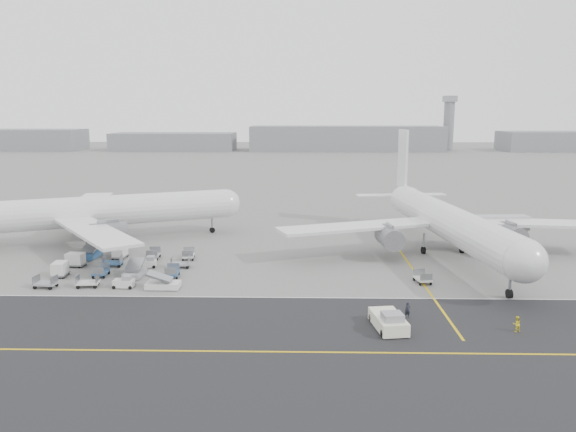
{
  "coord_description": "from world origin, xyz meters",
  "views": [
    {
      "loc": [
        13.66,
        -67.89,
        22.5
      ],
      "look_at": [
        11.89,
        12.0,
        7.53
      ],
      "focal_mm": 35.0,
      "sensor_mm": 36.0,
      "label": 1
    }
  ],
  "objects_px": {
    "jet_bridge": "(488,225)",
    "ground_crew_b": "(517,324)",
    "ground_crew_a": "(408,310)",
    "control_tower": "(449,122)",
    "pushback_tug": "(389,321)",
    "airliner_b": "(445,220)",
    "airliner_a": "(88,212)"
  },
  "relations": [
    {
      "from": "jet_bridge",
      "to": "ground_crew_b",
      "type": "height_order",
      "value": "jet_bridge"
    },
    {
      "from": "ground_crew_a",
      "to": "jet_bridge",
      "type": "bearing_deg",
      "value": 48.92
    },
    {
      "from": "ground_crew_b",
      "to": "control_tower",
      "type": "bearing_deg",
      "value": -107.89
    },
    {
      "from": "pushback_tug",
      "to": "jet_bridge",
      "type": "xyz_separation_m",
      "value": [
        22.17,
        36.82,
        2.93
      ]
    },
    {
      "from": "ground_crew_a",
      "to": "airliner_b",
      "type": "bearing_deg",
      "value": 58.11
    },
    {
      "from": "airliner_a",
      "to": "ground_crew_a",
      "type": "height_order",
      "value": "airliner_a"
    },
    {
      "from": "pushback_tug",
      "to": "ground_crew_a",
      "type": "relative_size",
      "value": 4.45
    },
    {
      "from": "airliner_a",
      "to": "pushback_tug",
      "type": "distance_m",
      "value": 60.07
    },
    {
      "from": "airliner_b",
      "to": "ground_crew_b",
      "type": "distance_m",
      "value": 32.65
    },
    {
      "from": "airliner_a",
      "to": "ground_crew_b",
      "type": "xyz_separation_m",
      "value": [
        59.01,
        -38.89,
        -4.59
      ]
    },
    {
      "from": "airliner_a",
      "to": "pushback_tug",
      "type": "relative_size",
      "value": 6.64
    },
    {
      "from": "pushback_tug",
      "to": "ground_crew_b",
      "type": "distance_m",
      "value": 13.14
    },
    {
      "from": "jet_bridge",
      "to": "ground_crew_a",
      "type": "height_order",
      "value": "jet_bridge"
    },
    {
      "from": "airliner_a",
      "to": "control_tower",
      "type": "bearing_deg",
      "value": -50.19
    },
    {
      "from": "pushback_tug",
      "to": "ground_crew_a",
      "type": "distance_m",
      "value": 4.31
    },
    {
      "from": "control_tower",
      "to": "airliner_a",
      "type": "bearing_deg",
      "value": -117.26
    },
    {
      "from": "pushback_tug",
      "to": "ground_crew_b",
      "type": "relative_size",
      "value": 4.64
    },
    {
      "from": "ground_crew_b",
      "to": "pushback_tug",
      "type": "bearing_deg",
      "value": -6.49
    },
    {
      "from": "airliner_b",
      "to": "jet_bridge",
      "type": "height_order",
      "value": "airliner_b"
    },
    {
      "from": "ground_crew_a",
      "to": "airliner_a",
      "type": "bearing_deg",
      "value": 133.4
    },
    {
      "from": "airliner_b",
      "to": "ground_crew_a",
      "type": "distance_m",
      "value": 30.93
    },
    {
      "from": "control_tower",
      "to": "pushback_tug",
      "type": "xyz_separation_m",
      "value": [
        -77.02,
        -277.08,
        -15.35
      ]
    },
    {
      "from": "jet_bridge",
      "to": "ground_crew_b",
      "type": "distance_m",
      "value": 38.38
    },
    {
      "from": "control_tower",
      "to": "ground_crew_a",
      "type": "xyz_separation_m",
      "value": [
        -74.42,
        -273.64,
        -15.38
      ]
    },
    {
      "from": "airliner_a",
      "to": "ground_crew_a",
      "type": "xyz_separation_m",
      "value": [
        48.47,
        -35.09,
        -4.55
      ]
    },
    {
      "from": "control_tower",
      "to": "airliner_b",
      "type": "distance_m",
      "value": 253.41
    },
    {
      "from": "airliner_b",
      "to": "airliner_a",
      "type": "bearing_deg",
      "value": 166.94
    },
    {
      "from": "control_tower",
      "to": "airliner_b",
      "type": "height_order",
      "value": "control_tower"
    },
    {
      "from": "ground_crew_a",
      "to": "control_tower",
      "type": "bearing_deg",
      "value": 64.09
    },
    {
      "from": "pushback_tug",
      "to": "jet_bridge",
      "type": "bearing_deg",
      "value": 50.5
    },
    {
      "from": "airliner_b",
      "to": "pushback_tug",
      "type": "distance_m",
      "value": 35.05
    },
    {
      "from": "airliner_b",
      "to": "ground_crew_a",
      "type": "xyz_separation_m",
      "value": [
        -11.06,
        -28.52,
        -4.59
      ]
    }
  ]
}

